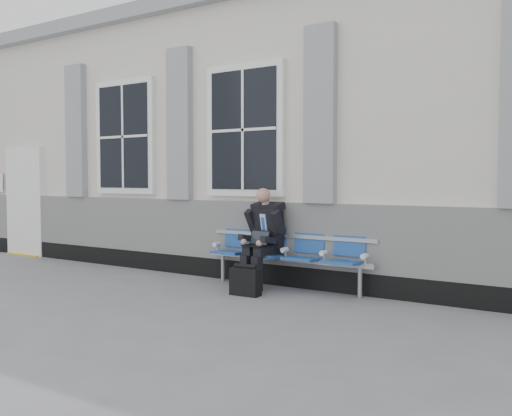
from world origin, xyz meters
The scene contains 5 objects.
ground centered at (0.00, 0.00, 0.00)m, with size 70.00×70.00×0.00m, color slate.
station_building centered at (-0.02, 3.47, 2.22)m, with size 14.40×4.40×4.49m.
bench centered at (1.16, 1.32, 0.55)m, with size 2.60×0.47×0.91m.
businessman centered at (0.85, 1.19, 0.76)m, with size 0.57×0.77×1.40m.
briefcase centered at (0.94, 0.61, 0.19)m, with size 0.41×0.19×0.42m.
Camera 1 is at (5.15, -5.50, 1.54)m, focal length 40.00 mm.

